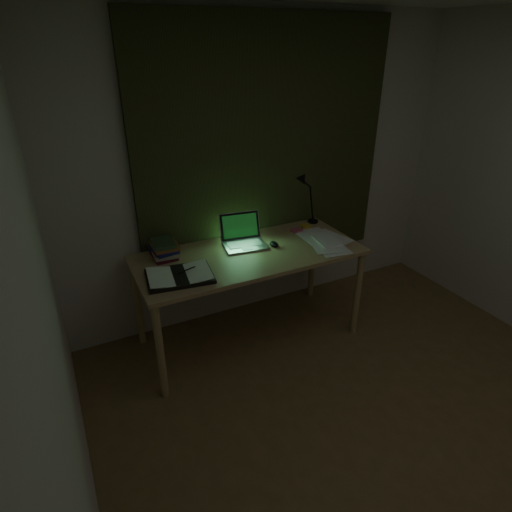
% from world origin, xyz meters
% --- Properties ---
extents(floor, '(3.50, 4.00, 0.00)m').
position_xyz_m(floor, '(0.00, 0.00, 0.00)').
color(floor, brown).
rests_on(floor, ground).
extents(wall_back, '(3.50, 0.00, 2.50)m').
position_xyz_m(wall_back, '(0.00, 2.00, 1.25)').
color(wall_back, silver).
rests_on(wall_back, ground).
extents(wall_left, '(0.00, 4.00, 2.50)m').
position_xyz_m(wall_left, '(-1.75, 0.00, 1.25)').
color(wall_left, silver).
rests_on(wall_left, ground).
extents(curtain, '(2.20, 0.06, 2.00)m').
position_xyz_m(curtain, '(0.00, 1.96, 1.45)').
color(curtain, '#2C341A').
rests_on(curtain, wall_back).
extents(desk, '(1.74, 0.76, 0.79)m').
position_xyz_m(desk, '(-0.37, 1.54, 0.40)').
color(desk, tan).
rests_on(desk, floor).
extents(laptop, '(0.38, 0.41, 0.24)m').
position_xyz_m(laptop, '(-0.35, 1.65, 0.91)').
color(laptop, silver).
rests_on(laptop, desk).
extents(open_textbook, '(0.48, 0.38, 0.04)m').
position_xyz_m(open_textbook, '(-0.97, 1.40, 0.81)').
color(open_textbook, white).
rests_on(open_textbook, desk).
extents(book_stack, '(0.19, 0.22, 0.14)m').
position_xyz_m(book_stack, '(-0.97, 1.75, 0.86)').
color(book_stack, white).
rests_on(book_stack, desk).
extents(loose_papers, '(0.44, 0.46, 0.02)m').
position_xyz_m(loose_papers, '(0.21, 1.45, 0.80)').
color(loose_papers, white).
rests_on(loose_papers, desk).
extents(mouse, '(0.06, 0.10, 0.04)m').
position_xyz_m(mouse, '(-0.15, 1.56, 0.81)').
color(mouse, black).
rests_on(mouse, desk).
extents(sticky_yellow, '(0.09, 0.09, 0.02)m').
position_xyz_m(sticky_yellow, '(0.29, 1.78, 0.80)').
color(sticky_yellow, gold).
rests_on(sticky_yellow, desk).
extents(sticky_pink, '(0.09, 0.09, 0.02)m').
position_xyz_m(sticky_pink, '(0.17, 1.73, 0.80)').
color(sticky_pink, '#C94E6C').
rests_on(sticky_pink, desk).
extents(desk_lamp, '(0.34, 0.28, 0.49)m').
position_xyz_m(desk_lamp, '(0.41, 1.84, 1.04)').
color(desk_lamp, black).
rests_on(desk_lamp, desk).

